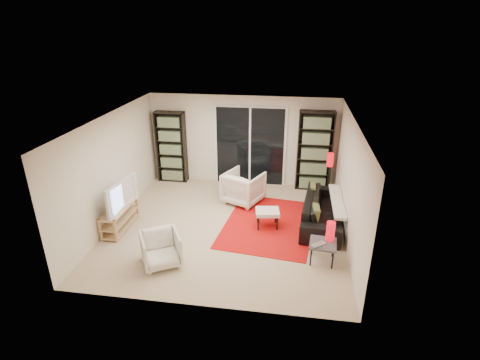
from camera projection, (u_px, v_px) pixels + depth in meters
name	position (u px, v px, depth m)	size (l,w,h in m)	color
floor	(227.00, 226.00, 8.22)	(5.00, 5.00, 0.00)	tan
wall_back	(243.00, 140.00, 10.02)	(5.00, 0.02, 2.40)	beige
wall_front	(195.00, 241.00, 5.48)	(5.00, 0.02, 2.40)	beige
wall_left	(112.00, 170.00, 8.08)	(0.02, 5.00, 2.40)	beige
wall_right	(350.00, 183.00, 7.41)	(0.02, 5.00, 2.40)	beige
ceiling	(225.00, 119.00, 7.27)	(5.00, 5.00, 0.02)	white
sliding_door	(250.00, 147.00, 10.02)	(1.92, 0.08, 2.16)	white
bookshelf_left	(171.00, 147.00, 10.22)	(0.80, 0.30, 1.95)	black
bookshelf_right	(315.00, 151.00, 9.67)	(0.90, 0.30, 2.10)	black
tv_stand	(120.00, 217.00, 8.07)	(0.38, 1.18, 0.50)	tan
tv	(118.00, 194.00, 7.84)	(1.10, 0.14, 0.63)	black
rug	(269.00, 224.00, 8.32)	(1.89, 2.56, 0.01)	red
sofa	(324.00, 210.00, 8.25)	(2.15, 0.84, 0.63)	black
armchair_back	(243.00, 187.00, 9.18)	(0.84, 0.86, 0.78)	silver
armchair_front	(161.00, 249.00, 6.86)	(0.67, 0.69, 0.62)	silver
ottoman	(267.00, 213.00, 8.08)	(0.56, 0.48, 0.40)	silver
side_table	(323.00, 245.00, 6.91)	(0.53, 0.53, 0.40)	#424246
laptop	(320.00, 246.00, 6.79)	(0.30, 0.19, 0.02)	silver
table_lamp	(330.00, 231.00, 6.92)	(0.16, 0.16, 0.37)	red
floor_lamp	(330.00, 165.00, 9.13)	(0.18, 0.18, 1.22)	black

